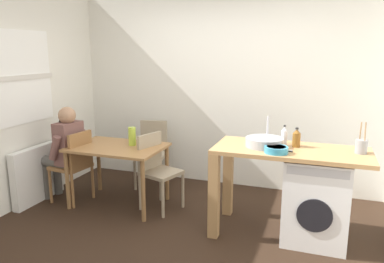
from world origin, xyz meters
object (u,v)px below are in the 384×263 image
at_px(bottle_tall_green, 284,136).
at_px(bottle_squat_brown, 296,138).
at_px(utensil_crock, 361,146).
at_px(vase, 132,136).
at_px(seated_person, 64,148).
at_px(dining_table, 118,154).
at_px(chair_spare_by_wall, 152,150).
at_px(chair_opposite, 157,167).
at_px(mixing_bowl, 276,149).
at_px(chair_person_seat, 75,163).
at_px(washing_machine, 316,199).

height_order(bottle_tall_green, bottle_squat_brown, bottle_tall_green).
relative_size(utensil_crock, vase, 1.35).
bearing_deg(seated_person, vase, -71.17).
xyz_separation_m(bottle_tall_green, vase, (-1.79, 0.09, -0.16)).
height_order(seated_person, utensil_crock, utensil_crock).
distance_m(dining_table, chair_spare_by_wall, 0.79).
relative_size(bottle_tall_green, utensil_crock, 0.69).
xyz_separation_m(chair_opposite, utensil_crock, (2.18, -0.14, 0.48)).
distance_m(seated_person, bottle_tall_green, 2.67).
xyz_separation_m(chair_opposite, seated_person, (-1.19, -0.16, 0.16)).
height_order(chair_opposite, mixing_bowl, mixing_bowl).
height_order(chair_person_seat, bottle_squat_brown, bottle_squat_brown).
relative_size(chair_person_seat, bottle_tall_green, 4.33).
height_order(dining_table, utensil_crock, utensil_crock).
bearing_deg(washing_machine, vase, 174.18).
height_order(washing_machine, bottle_squat_brown, bottle_squat_brown).
distance_m(chair_opposite, washing_machine, 1.82).
bearing_deg(mixing_bowl, vase, 166.69).
bearing_deg(chair_person_seat, chair_spare_by_wall, -29.39).
xyz_separation_m(bottle_tall_green, utensil_crock, (0.72, -0.07, -0.02)).
height_order(chair_spare_by_wall, mixing_bowl, mixing_bowl).
relative_size(chair_spare_by_wall, washing_machine, 1.05).
bearing_deg(chair_spare_by_wall, dining_table, 73.15).
distance_m(chair_spare_by_wall, bottle_tall_green, 2.07).
height_order(seated_person, vase, seated_person).
distance_m(chair_opposite, bottle_squat_brown, 1.67).
height_order(bottle_tall_green, mixing_bowl, bottle_tall_green).
height_order(dining_table, washing_machine, washing_machine).
relative_size(chair_person_seat, seated_person, 0.75).
height_order(chair_person_seat, utensil_crock, utensil_crock).
bearing_deg(chair_person_seat, bottle_squat_brown, -81.85).
bearing_deg(mixing_bowl, bottle_tall_green, 83.66).
xyz_separation_m(dining_table, utensil_crock, (2.66, -0.07, 0.35)).
xyz_separation_m(chair_person_seat, bottle_tall_green, (2.49, 0.12, 0.51)).
bearing_deg(chair_person_seat, mixing_bowl, -88.56).
bearing_deg(dining_table, chair_spare_by_wall, 83.62).
height_order(chair_person_seat, mixing_bowl, mixing_bowl).
xyz_separation_m(seated_person, washing_machine, (3.00, -0.03, -0.24)).
xyz_separation_m(chair_person_seat, chair_opposite, (1.03, 0.18, 0.00)).
distance_m(chair_opposite, seated_person, 1.21).
relative_size(seated_person, washing_machine, 1.40).
bearing_deg(bottle_squat_brown, washing_machine, -23.07).
xyz_separation_m(dining_table, chair_opposite, (0.48, 0.07, -0.14)).
height_order(utensil_crock, vase, utensil_crock).
xyz_separation_m(dining_table, chair_person_seat, (-0.55, -0.11, -0.14)).
height_order(dining_table, chair_spare_by_wall, chair_spare_by_wall).
relative_size(seated_person, vase, 5.39).
bearing_deg(chair_opposite, mixing_bowl, 92.53).
bearing_deg(utensil_crock, dining_table, 178.58).
xyz_separation_m(dining_table, bottle_squat_brown, (2.07, -0.02, 0.37)).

